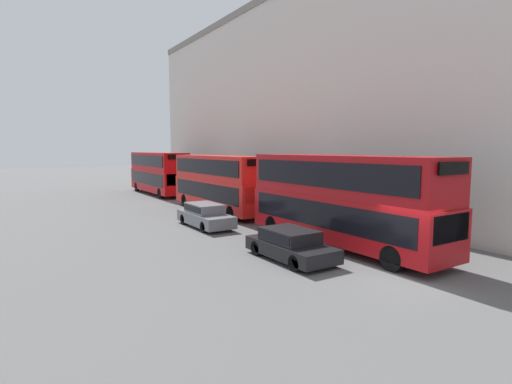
% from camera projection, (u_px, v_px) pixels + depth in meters
% --- Properties ---
extents(ground_plane, '(200.00, 200.00, 0.00)m').
position_uv_depth(ground_plane, '(398.00, 278.00, 14.28)').
color(ground_plane, '#5B5B5B').
extents(bus_leading, '(2.59, 11.09, 4.31)m').
position_uv_depth(bus_leading, '(341.00, 197.00, 18.73)').
color(bus_leading, '#A80F14').
rests_on(bus_leading, ground).
extents(bus_second_in_queue, '(2.59, 10.87, 4.11)m').
position_uv_depth(bus_second_in_queue, '(220.00, 181.00, 29.12)').
color(bus_second_in_queue, red).
rests_on(bus_second_in_queue, ground).
extents(bus_third_in_queue, '(2.59, 10.79, 4.22)m').
position_uv_depth(bus_third_in_queue, '(158.00, 171.00, 40.50)').
color(bus_third_in_queue, '#B20C0F').
rests_on(bus_third_in_queue, ground).
extents(car_dark_sedan, '(1.88, 4.24, 1.28)m').
position_uv_depth(car_dark_sedan, '(290.00, 243.00, 16.60)').
color(car_dark_sedan, black).
rests_on(car_dark_sedan, ground).
extents(car_hatchback, '(1.76, 4.55, 1.39)m').
position_uv_depth(car_hatchback, '(205.00, 215.00, 23.55)').
color(car_hatchback, slate).
rests_on(car_hatchback, ground).
extents(pedestrian, '(0.36, 0.36, 1.63)m').
position_uv_depth(pedestrian, '(264.00, 203.00, 28.76)').
color(pedestrian, '#26262D').
rests_on(pedestrian, ground).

